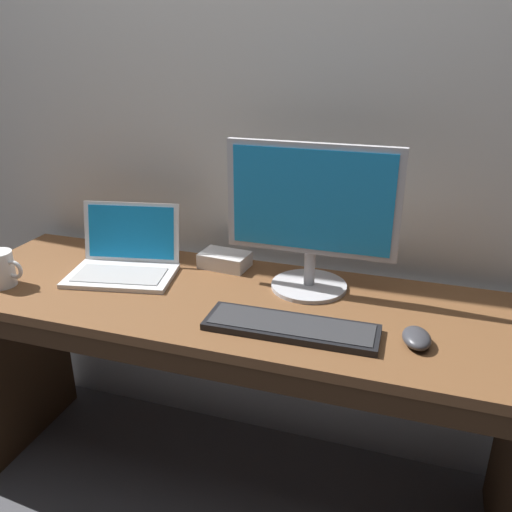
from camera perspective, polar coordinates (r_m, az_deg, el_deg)
name	(u,v)px	position (r m, az deg, el deg)	size (l,w,h in m)	color
ground_plane	(233,489)	(2.01, -2.49, -23.84)	(14.00, 14.00, 0.00)	#4C4C51
back_wall	(266,20)	(1.73, 1.12, 24.13)	(4.49, 0.04, 3.01)	silver
desk	(229,362)	(1.66, -2.91, -11.36)	(1.75, 0.58, 0.75)	brown
laptop_white	(124,262)	(1.75, -14.01, -0.58)	(0.37, 0.31, 0.21)	white
external_monitor	(311,215)	(1.52, 5.97, 4.42)	(0.50, 0.23, 0.44)	#B7B7BC
wired_keyboard	(291,327)	(1.38, 3.80, -7.67)	(0.46, 0.14, 0.02)	black
computer_mouse	(417,338)	(1.38, 16.95, -8.46)	(0.07, 0.10, 0.04)	#38383D
external_drive_box	(225,260)	(1.75, -3.39, -0.42)	(0.16, 0.10, 0.05)	silver
coffee_mug	(0,269)	(1.78, -25.89, -1.27)	(0.13, 0.09, 0.11)	white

